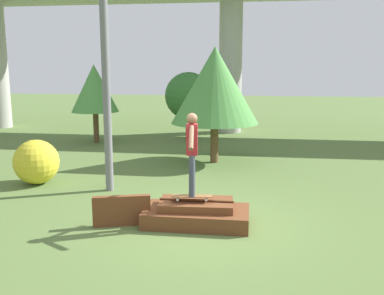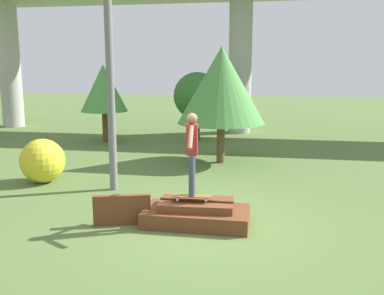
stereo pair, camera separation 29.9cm
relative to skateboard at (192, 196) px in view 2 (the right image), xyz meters
The scene contains 11 objects.
ground_plane 0.61m from the skateboard, 35.37° to the left, with size 80.00×80.00×0.00m, color #567038.
scrap_pile 0.40m from the skateboard, 39.95° to the left, with size 2.13×1.10×0.53m.
scrap_plank_loose 1.45m from the skateboard, behind, with size 1.14×0.45×0.62m.
skateboard is the anchor object (origin of this frame).
skater 0.98m from the skateboard, 123.69° to the right, with size 0.24×1.22×1.67m.
highway_overpass 13.85m from the skateboard, 89.63° to the left, with size 44.00×3.72×7.01m.
utility_pole 4.99m from the skateboard, 138.75° to the left, with size 1.30×0.20×8.48m.
tree_behind_left 10.35m from the skateboard, 98.81° to the left, with size 2.03×2.03×2.95m.
tree_behind_right 10.61m from the skateboard, 120.76° to the left, with size 1.96×1.96×3.28m.
tree_mid_back 6.18m from the skateboard, 90.62° to the left, with size 2.88×2.88×3.82m.
bush_yellow_flowering 5.26m from the skateboard, 151.77° to the left, with size 1.22×1.22×1.22m.
Camera 2 is at (1.36, -8.19, 3.16)m, focal length 40.00 mm.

